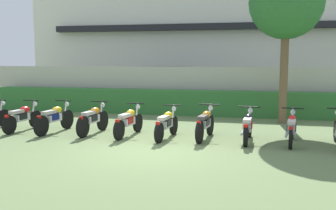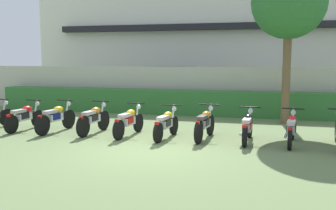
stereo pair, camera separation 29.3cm
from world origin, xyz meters
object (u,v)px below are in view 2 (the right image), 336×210
at_px(motorcycle_in_row_2, 56,118).
at_px(motorcycle_in_row_7, 248,127).
at_px(motorcycle_in_row_6, 205,124).
at_px(motorcycle_in_row_8, 291,129).
at_px(motorcycle_in_row_1, 25,117).
at_px(parked_car, 173,85).
at_px(motorcycle_in_row_4, 129,121).
at_px(motorcycle_in_row_3, 94,119).
at_px(motorcycle_in_row_5, 166,124).
at_px(tree_near_inspector, 289,2).

relative_size(motorcycle_in_row_2, motorcycle_in_row_7, 1.06).
relative_size(motorcycle_in_row_6, motorcycle_in_row_8, 1.02).
distance_m(motorcycle_in_row_2, motorcycle_in_row_8, 7.11).
bearing_deg(motorcycle_in_row_1, motorcycle_in_row_6, -85.27).
relative_size(parked_car, motorcycle_in_row_4, 2.46).
xyz_separation_m(motorcycle_in_row_3, motorcycle_in_row_8, (5.84, -0.12, -0.02)).
bearing_deg(motorcycle_in_row_7, motorcycle_in_row_5, 95.64).
xyz_separation_m(motorcycle_in_row_7, motorcycle_in_row_8, (1.16, -0.03, -0.00)).
height_order(motorcycle_in_row_2, motorcycle_in_row_6, same).
bearing_deg(motorcycle_in_row_7, motorcycle_in_row_8, -87.97).
bearing_deg(motorcycle_in_row_5, motorcycle_in_row_4, 91.45).
height_order(motorcycle_in_row_4, motorcycle_in_row_7, motorcycle_in_row_4).
relative_size(motorcycle_in_row_4, motorcycle_in_row_8, 1.04).
bearing_deg(parked_car, motorcycle_in_row_5, -85.20).
height_order(motorcycle_in_row_3, motorcycle_in_row_7, motorcycle_in_row_3).
bearing_deg(motorcycle_in_row_3, motorcycle_in_row_4, -87.85).
relative_size(tree_near_inspector, motorcycle_in_row_6, 2.97).
distance_m(motorcycle_in_row_2, motorcycle_in_row_3, 1.27).
relative_size(tree_near_inspector, motorcycle_in_row_5, 3.03).
bearing_deg(motorcycle_in_row_5, tree_near_inspector, -37.78).
bearing_deg(motorcycle_in_row_4, motorcycle_in_row_2, 95.77).
relative_size(parked_car, motorcycle_in_row_2, 2.40).
distance_m(tree_near_inspector, motorcycle_in_row_3, 7.72).
bearing_deg(motorcycle_in_row_2, motorcycle_in_row_3, -81.13).
height_order(motorcycle_in_row_2, motorcycle_in_row_8, motorcycle_in_row_2).
distance_m(parked_car, motorcycle_in_row_4, 8.63).
height_order(tree_near_inspector, motorcycle_in_row_7, tree_near_inspector).
bearing_deg(motorcycle_in_row_2, motorcycle_in_row_8, -84.04).
distance_m(tree_near_inspector, motorcycle_in_row_2, 8.74).
bearing_deg(motorcycle_in_row_4, motorcycle_in_row_7, -84.22).
distance_m(motorcycle_in_row_5, motorcycle_in_row_6, 1.11).
distance_m(motorcycle_in_row_2, motorcycle_in_row_5, 3.64).
bearing_deg(parked_car, motorcycle_in_row_8, -65.71).
bearing_deg(motorcycle_in_row_2, motorcycle_in_row_6, -82.83).
bearing_deg(motorcycle_in_row_5, motorcycle_in_row_8, -82.76).
relative_size(motorcycle_in_row_2, motorcycle_in_row_8, 1.06).
relative_size(motorcycle_in_row_3, motorcycle_in_row_7, 1.00).
relative_size(motorcycle_in_row_1, motorcycle_in_row_2, 0.95).
bearing_deg(motorcycle_in_row_8, motorcycle_in_row_4, 95.76).
relative_size(motorcycle_in_row_4, motorcycle_in_row_7, 1.04).
bearing_deg(motorcycle_in_row_2, motorcycle_in_row_1, 95.24).
xyz_separation_m(motorcycle_in_row_2, motorcycle_in_row_7, (5.95, -0.03, -0.02)).
bearing_deg(motorcycle_in_row_7, motorcycle_in_row_3, 92.51).
height_order(motorcycle_in_row_3, motorcycle_in_row_5, motorcycle_in_row_3).
xyz_separation_m(motorcycle_in_row_3, motorcycle_in_row_6, (3.47, 0.00, -0.00)).
bearing_deg(tree_near_inspector, motorcycle_in_row_1, -157.49).
bearing_deg(tree_near_inspector, motorcycle_in_row_8, -89.70).
xyz_separation_m(motorcycle_in_row_3, motorcycle_in_row_5, (2.37, -0.17, -0.02)).
bearing_deg(tree_near_inspector, motorcycle_in_row_5, -134.15).
distance_m(tree_near_inspector, motorcycle_in_row_6, 5.59).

